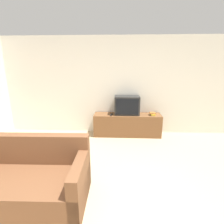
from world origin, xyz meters
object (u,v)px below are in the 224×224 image
Objects in this scene: television at (127,105)px; remote_on_stand at (111,115)px; tv_stand at (127,125)px; book_stack at (153,114)px; couch at (21,182)px.

remote_on_stand is (-0.41, -0.12, -0.23)m from television.
book_stack is (0.66, -0.04, 0.33)m from tv_stand.
tv_stand is at bearing 176.92° from book_stack.
couch reaches higher than remote_on_stand.
remote_on_stand is (-0.43, -0.09, 0.31)m from tv_stand.
television is at bearing 16.37° from remote_on_stand.
couch is at bearing -122.00° from television.
tv_stand is 8.84× the size of book_stack.
book_stack is 1.09m from remote_on_stand.
television is at bearing 116.79° from tv_stand.
book_stack reaches higher than remote_on_stand.
remote_on_stand is (1.14, 2.37, 0.31)m from couch.
television is 0.49m from remote_on_stand.
remote_on_stand is (-1.09, -0.05, -0.02)m from book_stack.
television reaches higher than remote_on_stand.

